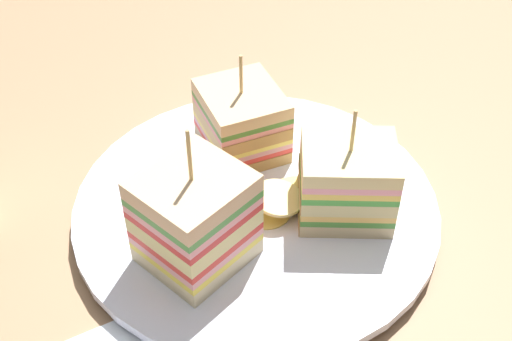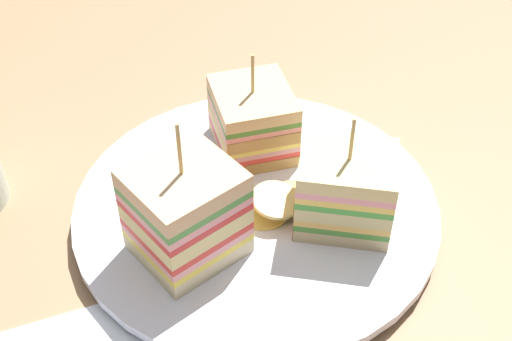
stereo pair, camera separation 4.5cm
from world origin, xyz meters
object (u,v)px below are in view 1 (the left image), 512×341
Objects in this scene: sandwich_wedge_1 at (242,121)px; sandwich_wedge_2 at (195,219)px; sandwich_wedge_0 at (346,182)px; chip_pile at (281,199)px; plate at (256,208)px.

sandwich_wedge_1 is 11.02cm from sandwich_wedge_2.
sandwich_wedge_0 is at bearing 22.92° from sandwich_wedge_1.
sandwich_wedge_0 is 10.45cm from sandwich_wedge_2.
chip_pile is (3.18, -2.87, -1.91)cm from sandwich_wedge_0.
sandwich_wedge_1 is (-2.83, -5.31, 3.03)cm from plate.
plate is 2.46× the size of sandwich_wedge_2.
chip_pile is at bearing -0.23° from sandwich_wedge_1.
chip_pile is at bearing -2.75° from sandwich_wedge_0.
plate is 3.11× the size of sandwich_wedge_1.
sandwich_wedge_2 is (8.66, 6.78, 0.79)cm from sandwich_wedge_1.
chip_pile is (-6.87, -0.06, -2.49)cm from sandwich_wedge_2.
sandwich_wedge_0 is at bearing 134.49° from plate.
sandwich_wedge_0 is 1.33× the size of chip_pile.
plate is at bearing 4.04° from sandwich_wedge_2.
sandwich_wedge_2 is (5.83, 1.47, 3.82)cm from plate.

